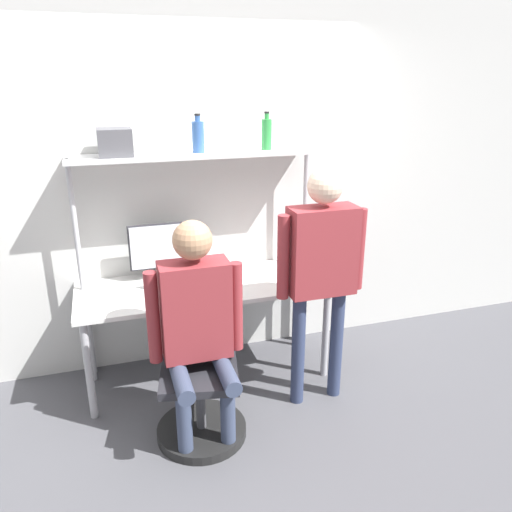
# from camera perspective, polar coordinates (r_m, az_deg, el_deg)

# --- Properties ---
(ground_plane) EXTENTS (12.00, 12.00, 0.00)m
(ground_plane) POSITION_cam_1_polar(r_m,az_deg,el_deg) (3.63, -4.22, -16.14)
(ground_plane) COLOR #4C4C51
(wall_back) EXTENTS (8.00, 0.06, 2.70)m
(wall_back) POSITION_cam_1_polar(r_m,az_deg,el_deg) (3.74, -7.37, 7.63)
(wall_back) COLOR silver
(wall_back) RESTS_ON ground_plane
(desk) EXTENTS (1.78, 0.68, 0.73)m
(desk) POSITION_cam_1_polar(r_m,az_deg,el_deg) (3.61, -5.82, -4.34)
(desk) COLOR silver
(desk) RESTS_ON ground_plane
(shelf_unit) EXTENTS (1.69, 0.32, 1.64)m
(shelf_unit) POSITION_cam_1_polar(r_m,az_deg,el_deg) (3.53, -6.84, 8.31)
(shelf_unit) COLOR silver
(shelf_unit) RESTS_ON ground_plane
(monitor) EXTENTS (0.47, 0.19, 0.42)m
(monitor) POSITION_cam_1_polar(r_m,az_deg,el_deg) (3.63, -10.66, 0.72)
(monitor) COLOR #333338
(monitor) RESTS_ON desk
(laptop) EXTENTS (0.35, 0.22, 0.22)m
(laptop) POSITION_cam_1_polar(r_m,az_deg,el_deg) (3.46, -8.23, -3.06)
(laptop) COLOR silver
(laptop) RESTS_ON desk
(cell_phone) EXTENTS (0.07, 0.15, 0.01)m
(cell_phone) POSITION_cam_1_polar(r_m,az_deg,el_deg) (3.51, -3.26, -3.57)
(cell_phone) COLOR black
(cell_phone) RESTS_ON desk
(office_chair) EXTENTS (0.56, 0.56, 0.92)m
(office_chair) POSITION_cam_1_polar(r_m,az_deg,el_deg) (3.23, -6.37, -15.21)
(office_chair) COLOR black
(office_chair) RESTS_ON ground_plane
(person_seated) EXTENTS (0.57, 0.47, 1.39)m
(person_seated) POSITION_cam_1_polar(r_m,az_deg,el_deg) (2.91, -6.76, -6.99)
(person_seated) COLOR #38425B
(person_seated) RESTS_ON ground_plane
(person_standing) EXTENTS (0.60, 0.22, 1.61)m
(person_standing) POSITION_cam_1_polar(r_m,az_deg,el_deg) (3.20, 7.50, -0.44)
(person_standing) COLOR #2D3856
(person_standing) RESTS_ON ground_plane
(bottle_green) EXTENTS (0.07, 0.07, 0.26)m
(bottle_green) POSITION_cam_1_polar(r_m,az_deg,el_deg) (3.61, 1.23, 13.81)
(bottle_green) COLOR #2D8C3F
(bottle_green) RESTS_ON shelf_unit
(bottle_blue) EXTENTS (0.08, 0.08, 0.26)m
(bottle_blue) POSITION_cam_1_polar(r_m,az_deg,el_deg) (3.49, -6.63, 13.44)
(bottle_blue) COLOR #335999
(bottle_blue) RESTS_ON shelf_unit
(storage_box) EXTENTS (0.22, 0.20, 0.18)m
(storage_box) POSITION_cam_1_polar(r_m,az_deg,el_deg) (3.43, -15.82, 12.38)
(storage_box) COLOR #4C4C51
(storage_box) RESTS_ON shelf_unit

